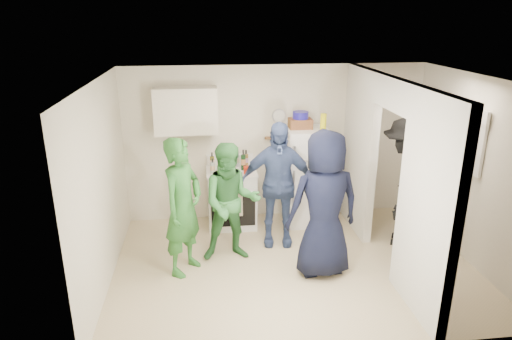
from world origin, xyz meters
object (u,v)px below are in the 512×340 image
Objects in this scene: yellow_cup_stack_top at (323,122)px; person_denim at (277,184)px; fridge at (305,177)px; person_green_left at (183,207)px; person_nook at (404,182)px; person_green_center at (231,203)px; blue_bowl at (301,115)px; stove at (232,198)px; wicker_basket at (300,123)px; person_navy at (324,205)px.

yellow_cup_stack_top is 1.22m from person_denim.
fridge is 0.94m from yellow_cup_stack_top.
person_nook reaches higher than person_green_left.
person_green_center is at bearing -144.19° from person_denim.
yellow_cup_stack_top is (0.32, -0.15, -0.08)m from blue_bowl.
person_green_center is at bearing -136.92° from blue_bowl.
person_denim is (0.61, -0.67, 0.46)m from stove.
blue_bowl is 0.13× the size of person_nook.
wicker_basket reaches higher than stove.
yellow_cup_stack_top is 1.64m from person_navy.
person_green_center is (-1.25, -1.03, 0.05)m from fridge.
fridge is 1.52m from person_nook.
stove is 1.22m from fridge.
person_navy is (-0.01, -1.58, -0.81)m from blue_bowl.
yellow_cup_stack_top is at bearing -25.11° from blue_bowl.
person_denim is (0.69, 0.38, 0.09)m from person_green_center.
yellow_cup_stack_top is 0.14× the size of person_denim.
fridge is at bearing 38.54° from person_green_center.
person_navy reaches higher than yellow_cup_stack_top.
fridge is 0.99m from blue_bowl.
blue_bowl is 0.12× the size of person_navy.
wicker_basket reaches higher than person_green_center.
person_nook is at bearing 0.53° from person_denim.
stove is at bearing -178.94° from wicker_basket.
person_denim is 1.00m from person_navy.
wicker_basket is 2.34m from person_green_left.
person_nook is (3.13, 0.44, 0.04)m from person_green_left.
person_denim reaches higher than fridge.
yellow_cup_stack_top is (0.22, -0.10, 0.91)m from fridge.
stove is 0.49× the size of person_nook.
person_green_center is 2.51m from person_nook.
person_green_center reaches higher than stove.
person_green_center is (-1.15, -1.08, -0.94)m from blue_bowl.
blue_bowl is 0.36m from yellow_cup_stack_top.
blue_bowl reaches higher than wicker_basket.
stove is 0.50× the size of person_denim.
blue_bowl is at bearing 0.00° from wicker_basket.
person_navy is at bearing -56.52° from person_denim.
person_navy is (-0.33, -1.43, -0.73)m from yellow_cup_stack_top.
person_navy is at bearing -94.28° from fridge.
person_green_left is 3.17m from person_nook.
person_navy is at bearing -90.54° from wicker_basket.
blue_bowl is 0.13× the size of person_green_left.
blue_bowl is (0.00, 0.00, 0.13)m from wicker_basket.
fridge is 1.55m from person_navy.
blue_bowl reaches higher than person_green_center.
person_nook is (2.50, 0.19, 0.12)m from person_green_center.
blue_bowl reaches higher than fridge.
blue_bowl is (1.08, 0.02, 1.30)m from stove.
yellow_cup_stack_top reaches higher than fridge.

